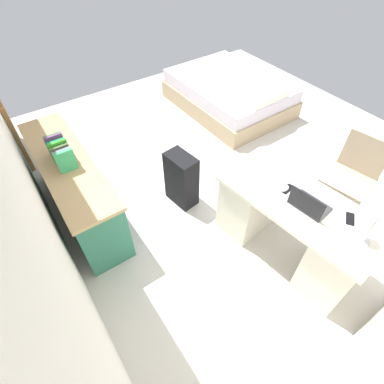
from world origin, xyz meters
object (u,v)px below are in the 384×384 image
(office_chair, at_px, (348,181))
(bed, at_px, (229,94))
(desk, at_px, (291,226))
(laptop, at_px, (308,205))
(cell_phone_near_laptop, at_px, (350,219))
(computer_mouse, at_px, (285,188))
(credenza, at_px, (75,187))
(suitcase_black, at_px, (181,180))
(desk_lamp, at_px, (372,217))
(figurine_small, at_px, (52,140))
(cell_phone_by_mouse, at_px, (287,189))

(office_chair, distance_m, bed, 2.47)
(desk, bearing_deg, laptop, 164.29)
(office_chair, height_order, cell_phone_near_laptop, office_chair)
(computer_mouse, bearing_deg, credenza, 37.59)
(suitcase_black, bearing_deg, computer_mouse, -163.14)
(bed, bearing_deg, desk_lamp, 157.26)
(desk_lamp, bearing_deg, laptop, 12.29)
(suitcase_black, height_order, figurine_small, figurine_small)
(laptop, height_order, figurine_small, laptop)
(credenza, xyz_separation_m, cell_phone_near_laptop, (-2.05, -1.68, 0.38))
(bed, bearing_deg, cell_phone_near_laptop, 158.11)
(bed, relative_size, laptop, 5.74)
(desk, bearing_deg, bed, -28.01)
(credenza, bearing_deg, office_chair, -123.70)
(desk, distance_m, bed, 2.82)
(credenza, xyz_separation_m, bed, (0.80, -2.83, -0.14))
(cell_phone_by_mouse, relative_size, desk_lamp, 0.39)
(desk, xyz_separation_m, suitcase_black, (1.18, 0.47, -0.06))
(figurine_small, bearing_deg, desk_lamp, -147.85)
(computer_mouse, height_order, cell_phone_by_mouse, computer_mouse)
(desk_lamp, bearing_deg, computer_mouse, 6.94)
(suitcase_black, xyz_separation_m, laptop, (-1.26, -0.45, 0.47))
(office_chair, xyz_separation_m, suitcase_black, (1.13, 1.42, -0.09))
(suitcase_black, relative_size, desk_lamp, 1.92)
(office_chair, xyz_separation_m, computer_mouse, (0.13, 0.96, 0.35))
(bed, bearing_deg, figurine_small, 99.66)
(suitcase_black, bearing_deg, figurine_small, 43.65)
(cell_phone_by_mouse, xyz_separation_m, desk_lamp, (-0.67, -0.06, 0.25))
(office_chair, bearing_deg, credenza, 56.30)
(credenza, bearing_deg, desk_lamp, -144.27)
(credenza, relative_size, computer_mouse, 18.00)
(bed, distance_m, cell_phone_near_laptop, 3.11)
(credenza, bearing_deg, cell_phone_by_mouse, -135.03)
(computer_mouse, bearing_deg, figurine_small, 32.16)
(bed, height_order, figurine_small, figurine_small)
(desk, distance_m, laptop, 0.42)
(laptop, xyz_separation_m, figurine_small, (2.09, 1.49, 0.02))
(desk, relative_size, cell_phone_near_laptop, 11.11)
(desk_lamp, bearing_deg, bed, -22.74)
(desk, height_order, cell_phone_near_laptop, cell_phone_near_laptop)
(suitcase_black, xyz_separation_m, cell_phone_by_mouse, (-1.01, -0.48, 0.43))
(laptop, distance_m, cell_phone_by_mouse, 0.26)
(cell_phone_by_mouse, bearing_deg, credenza, 39.65)
(cell_phone_by_mouse, bearing_deg, computer_mouse, 56.59)
(desk, distance_m, credenza, 2.26)
(credenza, distance_m, laptop, 2.35)
(suitcase_black, height_order, laptop, laptop)
(computer_mouse, bearing_deg, cell_phone_near_laptop, -167.60)
(office_chair, relative_size, cell_phone_by_mouse, 6.91)
(office_chair, bearing_deg, suitcase_black, 51.49)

